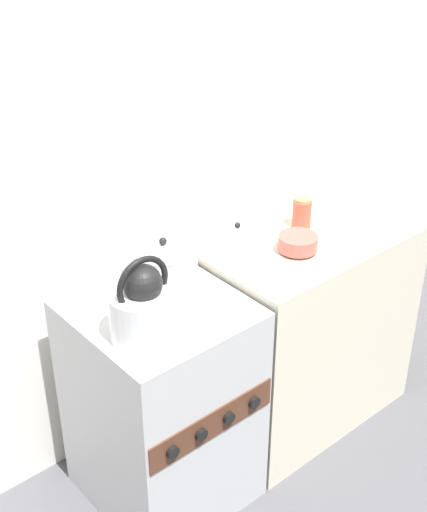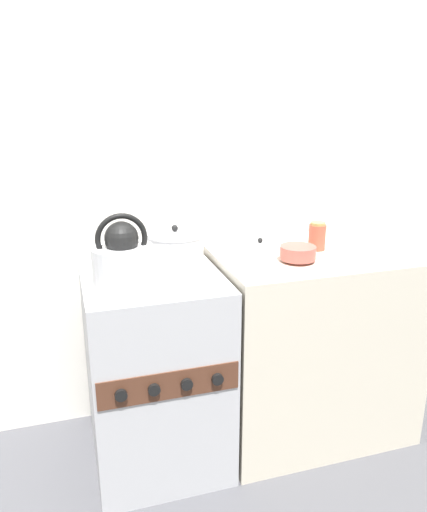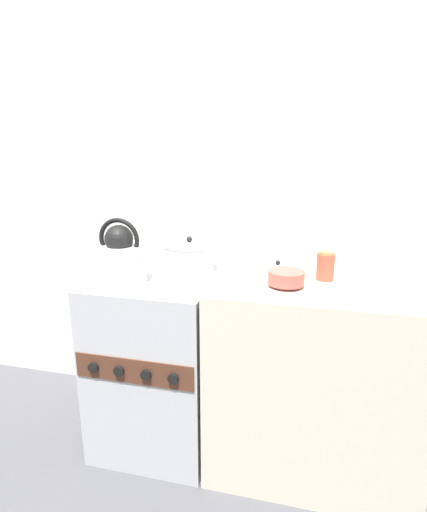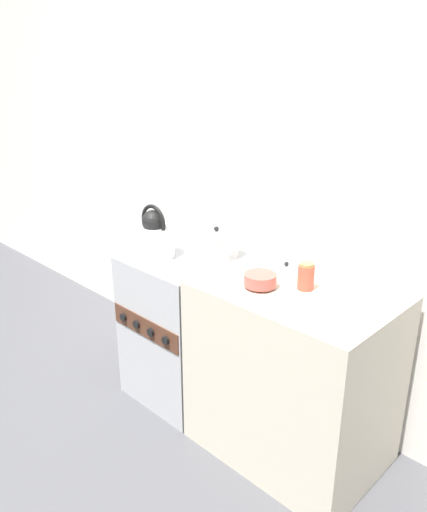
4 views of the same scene
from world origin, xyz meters
name	(u,v)px [view 3 (image 3 of 4)]	position (x,y,z in m)	size (l,w,h in m)	color
ground_plane	(140,476)	(0.00, 0.00, 0.00)	(12.00, 12.00, 0.00)	#4C4C51
wall_back	(182,180)	(0.00, 0.69, 1.25)	(7.00, 0.06, 2.50)	silver
stove	(159,360)	(0.00, 0.28, 0.42)	(0.54, 0.58, 0.84)	#B2B2B7
counter	(312,373)	(0.72, 0.31, 0.43)	(0.87, 0.62, 0.87)	beige
kettle	(121,258)	(-0.12, 0.18, 0.95)	(0.27, 0.22, 0.28)	silver
cooking_pot	(190,257)	(0.12, 0.40, 0.91)	(0.24, 0.24, 0.17)	silver
enamel_bowl	(286,278)	(0.59, 0.20, 0.91)	(0.15, 0.15, 0.07)	#B75147
storage_jar	(325,266)	(0.74, 0.33, 0.93)	(0.07, 0.07, 0.12)	#CC4C38
loose_pot_lid	(278,266)	(0.53, 0.47, 0.87)	(0.23, 0.23, 0.03)	silver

